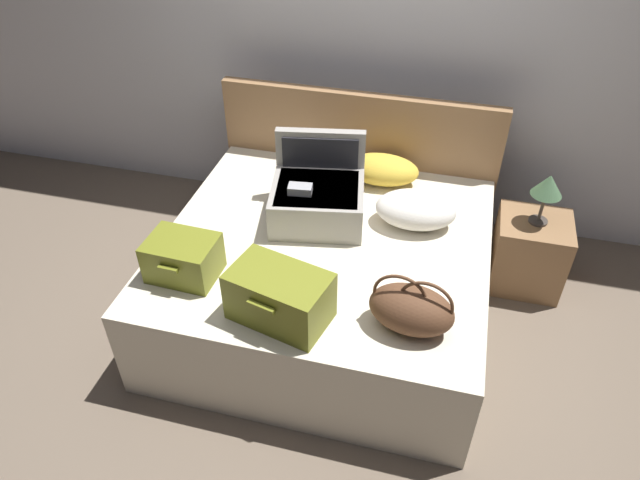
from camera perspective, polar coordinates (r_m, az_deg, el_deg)
ground_plane at (r=3.40m, az=-1.18°, el=-11.77°), size 12.00×12.00×0.00m
back_wall at (r=4.00m, az=5.27°, el=19.27°), size 8.00×0.10×2.60m
bed at (r=3.46m, az=0.54°, el=-3.74°), size 1.81×1.71×0.58m
headboard at (r=4.01m, az=3.71°, el=7.24°), size 1.85×0.08×1.06m
hard_case_large at (r=3.37m, az=-0.22°, el=4.31°), size 0.61×0.59×0.45m
hard_case_medium at (r=2.75m, az=-3.97°, el=-5.54°), size 0.52×0.38×0.26m
hard_case_small at (r=3.06m, az=-13.29°, el=-1.75°), size 0.36×0.30×0.22m
duffel_bag at (r=2.74m, az=8.96°, el=-6.69°), size 0.43×0.30×0.30m
pillow_near_headboard at (r=3.37m, az=9.38°, el=2.97°), size 0.48×0.34×0.20m
pillow_center_head at (r=3.73m, az=6.07°, el=6.89°), size 0.48×0.28×0.18m
nightstand at (r=3.93m, az=19.79°, el=-1.17°), size 0.44×0.40×0.49m
table_lamp at (r=3.65m, az=21.46°, el=4.86°), size 0.18×0.18×0.33m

